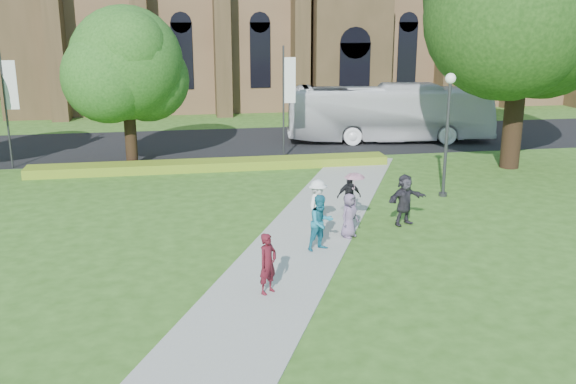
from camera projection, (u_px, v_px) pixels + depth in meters
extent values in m
plane|color=#335B1B|center=(301.00, 262.00, 20.22)|extent=(160.00, 160.00, 0.00)
cube|color=black|center=(238.00, 142.00, 39.20)|extent=(160.00, 10.00, 0.02)
cube|color=#B2B2A8|center=(296.00, 251.00, 21.16)|extent=(15.58, 28.54, 0.04)
cube|color=gold|center=(212.00, 165.00, 32.35)|extent=(18.00, 1.40, 0.45)
cube|color=brown|center=(325.00, 4.00, 57.59)|extent=(52.00, 16.00, 17.00)
cube|color=brown|center=(351.00, 55.00, 50.12)|extent=(6.00, 2.50, 9.00)
cylinder|color=#38383D|center=(446.00, 141.00, 27.00)|extent=(0.14, 0.14, 4.80)
sphere|color=white|center=(451.00, 78.00, 26.30)|extent=(0.44, 0.44, 0.44)
cylinder|color=#38383D|center=(443.00, 194.00, 27.62)|extent=(0.36, 0.36, 0.15)
cylinder|color=#332114|center=(515.00, 103.00, 31.95)|extent=(0.96, 0.96, 6.60)
cylinder|color=#332114|center=(130.00, 127.00, 32.43)|extent=(0.60, 0.60, 4.12)
sphere|color=#1B4815|center=(126.00, 63.00, 31.58)|extent=(5.60, 5.60, 5.60)
cylinder|color=#38383D|center=(283.00, 103.00, 34.18)|extent=(0.10, 0.10, 6.00)
cube|color=white|center=(290.00, 80.00, 33.92)|extent=(0.60, 0.02, 2.40)
cylinder|color=#38383D|center=(6.00, 110.00, 31.84)|extent=(0.10, 0.10, 6.00)
cube|color=white|center=(11.00, 85.00, 31.58)|extent=(0.60, 0.02, 2.40)
imported|color=white|center=(389.00, 113.00, 39.17)|extent=(12.76, 4.49, 3.48)
imported|color=#52121D|center=(268.00, 264.00, 17.69)|extent=(0.75, 0.73, 1.73)
imported|color=teal|center=(321.00, 223.00, 20.96)|extent=(1.11, 1.00, 1.87)
imported|color=white|center=(318.00, 205.00, 22.85)|extent=(1.17, 1.40, 1.88)
imported|color=black|center=(349.00, 197.00, 24.32)|extent=(1.02, 0.53, 1.66)
imported|color=slate|center=(349.00, 215.00, 22.23)|extent=(0.91, 0.85, 1.56)
imported|color=#2E2B33|center=(405.00, 199.00, 23.55)|extent=(1.84, 1.20, 1.90)
imported|color=#C48AA0|center=(354.00, 184.00, 22.07)|extent=(0.85, 0.85, 0.61)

